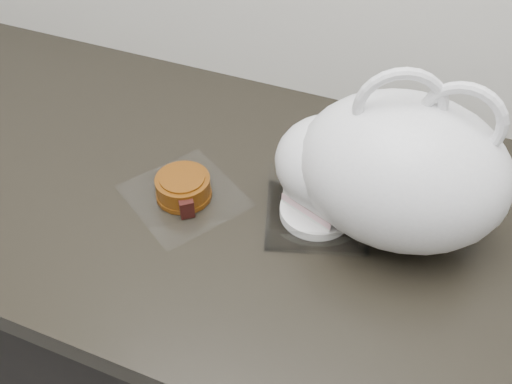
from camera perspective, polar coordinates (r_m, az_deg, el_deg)
name	(u,v)px	position (r m, az deg, el deg)	size (l,w,h in m)	color
counter	(263,356)	(1.23, 0.73, -16.04)	(2.04, 0.64, 0.90)	black
cake_tray	(317,202)	(0.84, 6.12, -0.98)	(0.19, 0.19, 0.12)	white
mooncake_wrap	(184,189)	(0.88, -7.26, 0.26)	(0.23, 0.22, 0.04)	white
plastic_bag	(387,169)	(0.80, 13.00, 2.28)	(0.35, 0.26, 0.27)	white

